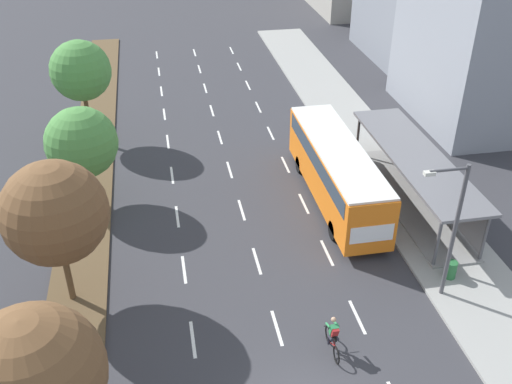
{
  "coord_description": "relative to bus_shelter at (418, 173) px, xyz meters",
  "views": [
    {
      "loc": [
        -4.08,
        -12.58,
        17.56
      ],
      "look_at": [
        0.76,
        13.38,
        1.2
      ],
      "focal_mm": 40.87,
      "sensor_mm": 36.0,
      "label": 1
    }
  ],
  "objects": [
    {
      "name": "building_near_right",
      "position": [
        10.47,
        10.32,
        5.13
      ],
      "size": [
        11.76,
        11.29,
        13.99
      ],
      "primitive_type": "cube",
      "color": "#8E939E",
      "rests_on": "ground"
    },
    {
      "name": "median_tree_nearest",
      "position": [
        -17.88,
        -12.57,
        2.2
      ],
      "size": [
        4.31,
        4.31,
        6.11
      ],
      "color": "brown",
      "rests_on": "median_strip"
    },
    {
      "name": "bus_shelter",
      "position": [
        0.0,
        0.0,
        0.0
      ],
      "size": [
        2.9,
        12.03,
        2.86
      ],
      "color": "gray",
      "rests_on": "sidewalk_right"
    },
    {
      "name": "cyclist",
      "position": [
        -7.66,
        -9.67,
        -1.08
      ],
      "size": [
        0.46,
        1.82,
        1.71
      ],
      "color": "black",
      "rests_on": "ground"
    },
    {
      "name": "median_tree_second",
      "position": [
        -17.99,
        -4.68,
        2.72
      ],
      "size": [
        4.34,
        4.34,
        6.64
      ],
      "color": "brown",
      "rests_on": "median_strip"
    },
    {
      "name": "median_tree_fourth",
      "position": [
        -18.0,
        11.12,
        3.0
      ],
      "size": [
        3.8,
        3.8,
        6.66
      ],
      "color": "brown",
      "rests_on": "median_strip"
    },
    {
      "name": "lane_divider_left",
      "position": [
        -13.03,
        5.53,
        -1.86
      ],
      "size": [
        0.14,
        47.23,
        0.01
      ],
      "color": "white",
      "rests_on": "ground"
    },
    {
      "name": "median_strip",
      "position": [
        -17.83,
        7.41,
        -1.81
      ],
      "size": [
        2.6,
        52.0,
        0.12
      ],
      "primitive_type": "cube",
      "color": "brown",
      "rests_on": "ground"
    },
    {
      "name": "streetlight",
      "position": [
        -2.11,
        -7.39,
        2.02
      ],
      "size": [
        1.91,
        0.24,
        6.5
      ],
      "color": "#4C4C51",
      "rests_on": "sidewalk_right"
    },
    {
      "name": "sidewalk_right",
      "position": [
        -0.28,
        7.41,
        -1.79
      ],
      "size": [
        4.5,
        52.0,
        0.15
      ],
      "primitive_type": "cube",
      "color": "#9E9E99",
      "rests_on": "ground"
    },
    {
      "name": "trash_bin",
      "position": [
        -1.08,
        -6.46,
        -1.29
      ],
      "size": [
        0.52,
        0.52,
        0.85
      ],
      "primitive_type": "cylinder",
      "color": "#286B38",
      "rests_on": "sidewalk_right"
    },
    {
      "name": "lane_divider_center",
      "position": [
        -9.53,
        5.53,
        -1.86
      ],
      "size": [
        0.14,
        47.23,
        0.01
      ],
      "color": "white",
      "rests_on": "ground"
    },
    {
      "name": "bus",
      "position": [
        -4.28,
        1.07,
        0.2
      ],
      "size": [
        2.54,
        11.29,
        3.37
      ],
      "color": "orange",
      "rests_on": "ground"
    },
    {
      "name": "lane_divider_right",
      "position": [
        -6.03,
        5.53,
        -1.86
      ],
      "size": [
        0.14,
        47.23,
        0.01
      ],
      "color": "white",
      "rests_on": "ground"
    },
    {
      "name": "median_tree_third",
      "position": [
        -17.6,
        3.22,
        1.89
      ],
      "size": [
        3.8,
        3.8,
        5.55
      ],
      "color": "brown",
      "rests_on": "median_strip"
    }
  ]
}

